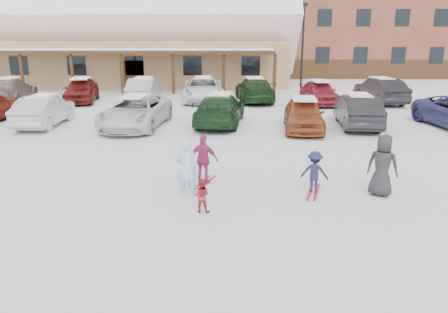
{
  "coord_description": "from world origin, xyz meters",
  "views": [
    {
      "loc": [
        0.46,
        -10.51,
        4.3
      ],
      "look_at": [
        0.3,
        1.0,
        1.0
      ],
      "focal_mm": 35.0,
      "sensor_mm": 36.0,
      "label": 1
    }
  ],
  "objects_px": {
    "day_lodge": "(120,36)",
    "child_magenta": "(204,159)",
    "parked_car_12": "(320,92)",
    "parked_car_9": "(144,90)",
    "parked_car_8": "(81,90)",
    "parked_car_3": "(220,109)",
    "parked_car_13": "(381,91)",
    "bystander_dark": "(383,166)",
    "parked_car_4": "(304,114)",
    "adult_skier": "(186,169)",
    "toddler_red": "(201,196)",
    "parked_car_10": "(203,89)",
    "parked_car_5": "(358,111)",
    "lamp_post": "(303,41)",
    "parked_car_11": "(254,90)",
    "parked_car_2": "(136,112)",
    "child_navy": "(314,172)",
    "parked_car_1": "(44,111)",
    "parked_car_7": "(9,91)"
  },
  "relations": [
    {
      "from": "parked_car_4",
      "to": "parked_car_9",
      "type": "distance_m",
      "value": 12.16
    },
    {
      "from": "lamp_post",
      "to": "bystander_dark",
      "type": "height_order",
      "value": "lamp_post"
    },
    {
      "from": "bystander_dark",
      "to": "parked_car_9",
      "type": "height_order",
      "value": "bystander_dark"
    },
    {
      "from": "bystander_dark",
      "to": "parked_car_2",
      "type": "xyz_separation_m",
      "value": [
        -8.46,
        8.66,
        -0.11
      ]
    },
    {
      "from": "toddler_red",
      "to": "lamp_post",
      "type": "bearing_deg",
      "value": -96.3
    },
    {
      "from": "parked_car_7",
      "to": "parked_car_8",
      "type": "xyz_separation_m",
      "value": [
        4.39,
        0.35,
        -0.02
      ]
    },
    {
      "from": "parked_car_9",
      "to": "parked_car_12",
      "type": "height_order",
      "value": "parked_car_9"
    },
    {
      "from": "adult_skier",
      "to": "parked_car_11",
      "type": "relative_size",
      "value": 0.32
    },
    {
      "from": "parked_car_8",
      "to": "parked_car_13",
      "type": "bearing_deg",
      "value": -8.8
    },
    {
      "from": "parked_car_8",
      "to": "parked_car_10",
      "type": "relative_size",
      "value": 0.81
    },
    {
      "from": "child_navy",
      "to": "parked_car_4",
      "type": "relative_size",
      "value": 0.28
    },
    {
      "from": "parked_car_12",
      "to": "adult_skier",
      "type": "bearing_deg",
      "value": -118.8
    },
    {
      "from": "lamp_post",
      "to": "parked_car_7",
      "type": "xyz_separation_m",
      "value": [
        -19.4,
        -8.11,
        -2.84
      ]
    },
    {
      "from": "adult_skier",
      "to": "lamp_post",
      "type": "bearing_deg",
      "value": -114.02
    },
    {
      "from": "adult_skier",
      "to": "toddler_red",
      "type": "xyz_separation_m",
      "value": [
        0.45,
        -0.92,
        -0.39
      ]
    },
    {
      "from": "adult_skier",
      "to": "child_magenta",
      "type": "height_order",
      "value": "adult_skier"
    },
    {
      "from": "parked_car_2",
      "to": "parked_car_8",
      "type": "distance_m",
      "value": 9.01
    },
    {
      "from": "lamp_post",
      "to": "parked_car_12",
      "type": "relative_size",
      "value": 1.53
    },
    {
      "from": "day_lodge",
      "to": "child_magenta",
      "type": "relative_size",
      "value": 19.75
    },
    {
      "from": "parked_car_12",
      "to": "parked_car_13",
      "type": "bearing_deg",
      "value": 1.26
    },
    {
      "from": "parked_car_8",
      "to": "parked_car_3",
      "type": "bearing_deg",
      "value": -45.85
    },
    {
      "from": "lamp_post",
      "to": "adult_skier",
      "type": "bearing_deg",
      "value": -105.65
    },
    {
      "from": "day_lodge",
      "to": "lamp_post",
      "type": "xyz_separation_m",
      "value": [
        15.1,
        -3.32,
        -0.34
      ]
    },
    {
      "from": "lamp_post",
      "to": "parked_car_2",
      "type": "relative_size",
      "value": 1.21
    },
    {
      "from": "bystander_dark",
      "to": "parked_car_13",
      "type": "distance_m",
      "value": 16.93
    },
    {
      "from": "child_magenta",
      "to": "parked_car_1",
      "type": "xyz_separation_m",
      "value": [
        -8.01,
        8.09,
        -0.02
      ]
    },
    {
      "from": "child_magenta",
      "to": "parked_car_13",
      "type": "height_order",
      "value": "parked_car_13"
    },
    {
      "from": "parked_car_12",
      "to": "parked_car_9",
      "type": "bearing_deg",
      "value": 168.8
    },
    {
      "from": "parked_car_1",
      "to": "parked_car_13",
      "type": "relative_size",
      "value": 0.92
    },
    {
      "from": "child_navy",
      "to": "parked_car_8",
      "type": "relative_size",
      "value": 0.27
    },
    {
      "from": "parked_car_2",
      "to": "parked_car_10",
      "type": "bearing_deg",
      "value": 77.18
    },
    {
      "from": "parked_car_4",
      "to": "parked_car_5",
      "type": "xyz_separation_m",
      "value": [
        2.64,
        0.78,
        0.03
      ]
    },
    {
      "from": "child_navy",
      "to": "bystander_dark",
      "type": "distance_m",
      "value": 1.8
    },
    {
      "from": "bystander_dark",
      "to": "child_magenta",
      "type": "bearing_deg",
      "value": 20.7
    },
    {
      "from": "bystander_dark",
      "to": "parked_car_10",
      "type": "bearing_deg",
      "value": -39.78
    },
    {
      "from": "child_navy",
      "to": "child_magenta",
      "type": "distance_m",
      "value": 3.16
    },
    {
      "from": "toddler_red",
      "to": "parked_car_10",
      "type": "distance_m",
      "value": 17.88
    },
    {
      "from": "lamp_post",
      "to": "parked_car_4",
      "type": "relative_size",
      "value": 1.51
    },
    {
      "from": "parked_car_4",
      "to": "parked_car_7",
      "type": "height_order",
      "value": "parked_car_7"
    },
    {
      "from": "day_lodge",
      "to": "parked_car_9",
      "type": "height_order",
      "value": "day_lodge"
    },
    {
      "from": "parked_car_1",
      "to": "parked_car_12",
      "type": "height_order",
      "value": "parked_car_1"
    },
    {
      "from": "lamp_post",
      "to": "parked_car_5",
      "type": "relative_size",
      "value": 1.41
    },
    {
      "from": "bystander_dark",
      "to": "parked_car_4",
      "type": "xyz_separation_m",
      "value": [
        -0.79,
        8.19,
        -0.12
      ]
    },
    {
      "from": "child_navy",
      "to": "parked_car_4",
      "type": "xyz_separation_m",
      "value": [
        0.98,
        8.01,
        0.13
      ]
    },
    {
      "from": "adult_skier",
      "to": "parked_car_11",
      "type": "distance_m",
      "value": 17.07
    },
    {
      "from": "day_lodge",
      "to": "bystander_dark",
      "type": "height_order",
      "value": "day_lodge"
    },
    {
      "from": "toddler_red",
      "to": "parked_car_9",
      "type": "relative_size",
      "value": 0.19
    },
    {
      "from": "bystander_dark",
      "to": "parked_car_9",
      "type": "bearing_deg",
      "value": -28.9
    },
    {
      "from": "parked_car_5",
      "to": "parked_car_8",
      "type": "height_order",
      "value": "parked_car_8"
    },
    {
      "from": "adult_skier",
      "to": "parked_car_7",
      "type": "relative_size",
      "value": 0.31
    }
  ]
}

